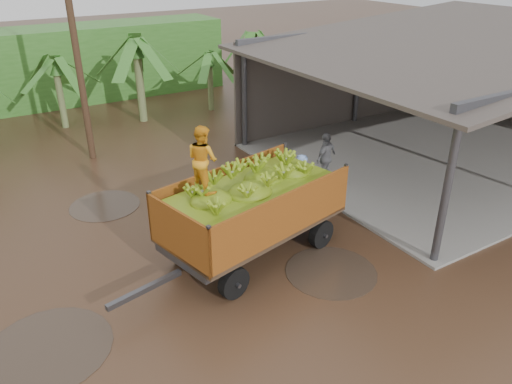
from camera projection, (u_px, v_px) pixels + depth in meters
ground at (179, 253)px, 12.88m from camera, size 100.00×100.00×0.00m
packing_shed at (447, 83)px, 18.62m from camera, size 12.78×10.80×4.76m
banana_trailer at (252, 206)px, 12.22m from camera, size 6.48×3.15×3.67m
man_blue at (299, 183)px, 14.53m from camera, size 0.78×0.67×1.81m
man_grey at (326, 157)px, 16.43m from camera, size 1.08×0.71×1.71m
utility_pole at (74, 35)px, 16.71m from camera, size 1.20×0.24×8.77m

